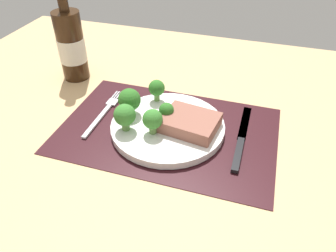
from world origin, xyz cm
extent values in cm
cube|color=tan|center=(0.00, 0.00, -1.50)|extent=(140.00, 110.00, 3.00)
cube|color=black|center=(0.00, 0.00, 0.15)|extent=(47.02, 30.99, 0.30)
cylinder|color=white|center=(0.00, 0.00, 1.10)|extent=(24.86, 24.86, 1.60)
cube|color=#8C5647|center=(4.99, -0.20, 3.31)|extent=(12.59, 10.66, 2.82)
cylinder|color=#6B994C|center=(-9.20, 1.08, 2.68)|extent=(1.59, 1.59, 1.55)
sphere|color=#2D6B23|center=(-9.20, 1.08, 5.60)|extent=(5.06, 5.06, 5.06)
cylinder|color=#5B8942|center=(-7.87, -4.55, 2.79)|extent=(1.67, 1.67, 1.78)
sphere|color=#387A2D|center=(-7.87, -4.55, 5.66)|extent=(4.64, 4.64, 4.64)
cylinder|color=#6B994C|center=(-0.52, 0.72, 2.72)|extent=(1.97, 1.97, 1.64)
sphere|color=#2D6B23|center=(-0.52, 0.72, 4.92)|extent=(3.24, 3.24, 3.24)
cylinder|color=#6B994C|center=(-5.24, 8.00, 2.81)|extent=(1.32, 1.32, 1.81)
sphere|color=#2D6B23|center=(-5.24, 8.00, 5.35)|extent=(3.84, 3.84, 3.84)
cylinder|color=#6B994C|center=(-2.02, -3.85, 2.76)|extent=(1.57, 1.57, 1.72)
sphere|color=#387A2D|center=(-2.02, -3.85, 5.40)|extent=(4.20, 4.20, 4.20)
cube|color=silver|center=(-16.14, -2.00, 0.55)|extent=(1.00, 13.00, 0.50)
cube|color=silver|center=(-16.14, 5.80, 0.55)|extent=(2.40, 2.60, 0.40)
cube|color=silver|center=(-17.04, 8.90, 0.55)|extent=(0.30, 3.60, 0.35)
cube|color=silver|center=(-16.44, 8.90, 0.55)|extent=(0.30, 3.60, 0.35)
cube|color=silver|center=(-15.84, 8.90, 0.55)|extent=(0.30, 3.60, 0.35)
cube|color=silver|center=(-15.24, 8.90, 0.55)|extent=(0.30, 3.60, 0.35)
cube|color=black|center=(15.94, -3.90, 0.70)|extent=(1.40, 10.00, 0.80)
cube|color=silver|center=(15.94, 7.60, 0.45)|extent=(1.80, 13.00, 0.30)
cylinder|color=#331E0F|center=(-31.43, 15.31, 9.07)|extent=(6.99, 6.99, 18.14)
cylinder|color=silver|center=(-31.43, 15.31, 8.16)|extent=(7.13, 7.13, 6.35)
camera|label=1|loc=(16.79, -53.00, 44.71)|focal=34.45mm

